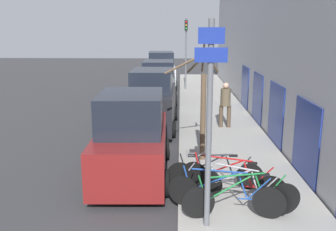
{
  "coord_description": "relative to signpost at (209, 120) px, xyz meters",
  "views": [
    {
      "loc": [
        1.03,
        -2.54,
        3.88
      ],
      "look_at": [
        0.71,
        7.04,
        1.7
      ],
      "focal_mm": 40.0,
      "sensor_mm": 36.0,
      "label": 1
    }
  ],
  "objects": [
    {
      "name": "building_facade",
      "position": [
        2.79,
        9.79,
        0.95
      ],
      "size": [
        0.23,
        32.0,
        6.5
      ],
      "color": "#BCBCC1",
      "rests_on": "ground"
    },
    {
      "name": "ground_plane",
      "position": [
        -1.56,
        7.05,
        -2.27
      ],
      "size": [
        80.0,
        80.0,
        0.0
      ],
      "primitive_type": "plane",
      "color": "#333335"
    },
    {
      "name": "pedestrian_near",
      "position": [
        1.23,
        7.71,
        -1.1
      ],
      "size": [
        0.46,
        0.39,
        1.77
      ],
      "rotation": [
        0.0,
        0.0,
        3.03
      ],
      "color": "#4C3D2D",
      "rests_on": "sidewalk_curb"
    },
    {
      "name": "parked_car_2",
      "position": [
        -1.72,
        13.72,
        -1.22
      ],
      "size": [
        2.09,
        4.82,
        2.29
      ],
      "rotation": [
        0.0,
        0.0,
        0.02
      ],
      "color": "#51565B",
      "rests_on": "ground"
    },
    {
      "name": "signpost",
      "position": [
        0.0,
        0.0,
        0.0
      ],
      "size": [
        0.58,
        0.13,
        3.94
      ],
      "color": "#595B60",
      "rests_on": "sidewalk_curb"
    },
    {
      "name": "parked_car_0",
      "position": [
        -1.81,
        2.86,
        -1.24
      ],
      "size": [
        2.09,
        4.31,
        2.31
      ],
      "rotation": [
        0.0,
        0.0,
        0.03
      ],
      "color": "maroon",
      "rests_on": "ground"
    },
    {
      "name": "bicycle_3",
      "position": [
        0.64,
        1.24,
        -1.71
      ],
      "size": [
        2.27,
        1.16,
        0.98
      ],
      "rotation": [
        0.0,
        0.0,
        1.1
      ],
      "color": "black",
      "rests_on": "sidewalk_curb"
    },
    {
      "name": "street_tree",
      "position": [
        0.1,
        3.93,
        -0.52
      ],
      "size": [
        1.61,
        0.87,
        3.5
      ],
      "color": "brown",
      "rests_on": "sidewalk_curb"
    },
    {
      "name": "parked_car_3",
      "position": [
        -1.86,
        19.14,
        -1.16
      ],
      "size": [
        2.26,
        4.79,
        2.47
      ],
      "rotation": [
        0.0,
        0.0,
        0.06
      ],
      "color": "silver",
      "rests_on": "ground"
    },
    {
      "name": "bicycle_4",
      "position": [
        0.31,
        1.78,
        -1.74
      ],
      "size": [
        2.32,
        0.44,
        0.88
      ],
      "rotation": [
        0.0,
        0.0,
        1.55
      ],
      "color": "black",
      "rests_on": "sidewalk_curb"
    },
    {
      "name": "parked_car_1",
      "position": [
        -1.64,
        8.01,
        -1.18
      ],
      "size": [
        1.97,
        4.44,
        2.39
      ],
      "rotation": [
        0.0,
        0.0,
        -0.01
      ],
      "color": "black",
      "rests_on": "ground"
    },
    {
      "name": "bicycle_2",
      "position": [
        0.8,
        0.9,
        -1.74
      ],
      "size": [
        1.84,
        1.26,
        0.89
      ],
      "rotation": [
        0.0,
        0.0,
        0.97
      ],
      "color": "black",
      "rests_on": "sidewalk_curb"
    },
    {
      "name": "sidewalk_curb",
      "position": [
        1.04,
        9.85,
        -2.2
      ],
      "size": [
        3.2,
        32.0,
        0.15
      ],
      "color": "#9E9B93",
      "rests_on": "ground"
    },
    {
      "name": "bicycle_0",
      "position": [
        0.73,
        0.4,
        -1.72
      ],
      "size": [
        2.46,
        0.49,
        0.94
      ],
      "rotation": [
        0.0,
        0.0,
        1.7
      ],
      "color": "black",
      "rests_on": "sidewalk_curb"
    },
    {
      "name": "traffic_light",
      "position": [
        -0.19,
        17.57,
        0.76
      ],
      "size": [
        0.2,
        0.3,
        4.5
      ],
      "color": "#595B60",
      "rests_on": "sidewalk_curb"
    },
    {
      "name": "bicycle_1",
      "position": [
        0.41,
        0.59,
        -1.72
      ],
      "size": [
        2.39,
        0.81,
        0.93
      ],
      "rotation": [
        0.0,
        0.0,
        1.27
      ],
      "color": "black",
      "rests_on": "sidewalk_curb"
    }
  ]
}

